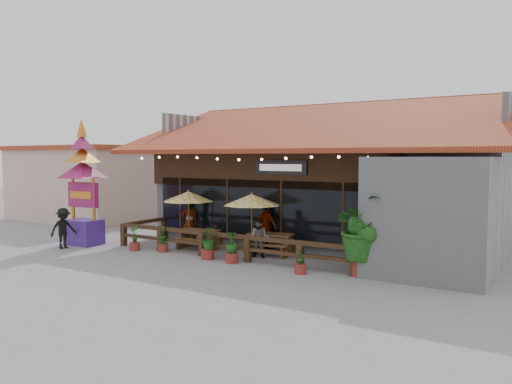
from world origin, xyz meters
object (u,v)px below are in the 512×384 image
Objects in this scene: picnic_table_left at (200,236)px; picnic_table_right at (271,240)px; pedestrian at (63,228)px; thai_sign_tower at (83,173)px; tropical_plant at (363,229)px; umbrella_right at (252,200)px; umbrella_left at (188,197)px.

picnic_table_right is (3.01, 0.40, 0.03)m from picnic_table_left.
picnic_table_right is 8.21m from pedestrian.
thai_sign_tower is 11.76m from tropical_plant.
tropical_plant is (11.63, 0.82, -1.51)m from thai_sign_tower.
tropical_plant is 11.71m from pedestrian.
thai_sign_tower is at bearing 17.07° from pedestrian.
tropical_plant is at bearing -18.87° from picnic_table_right.
picnic_table_right is 4.32m from tropical_plant.
umbrella_right is 4.86m from tropical_plant.
umbrella_right reaches higher than picnic_table_left.
picnic_table_right is (0.68, 0.22, -1.48)m from umbrella_right.
tropical_plant reaches higher than umbrella_left.
tropical_plant is at bearing -7.87° from picnic_table_left.
picnic_table_right is at bearing -54.78° from pedestrian.
picnic_table_left is 0.30× the size of thai_sign_tower.
pedestrian is at bearing -156.71° from picnic_table_right.
thai_sign_tower is 3.47× the size of pedestrian.
umbrella_left is at bearing 176.17° from umbrella_right.
thai_sign_tower reaches higher than pedestrian.
pedestrian is at bearing -84.86° from thai_sign_tower.
umbrella_right is at bearing 166.21° from tropical_plant.
umbrella_right is 1.46× the size of pedestrian.
picnic_table_left is 1.05× the size of pedestrian.
picnic_table_right is 1.15× the size of pedestrian.
thai_sign_tower reaches higher than tropical_plant.
tropical_plant is at bearing 4.02° from thai_sign_tower.
umbrella_left is at bearing 30.17° from thai_sign_tower.
picnic_table_left is 3.03m from picnic_table_right.
tropical_plant is at bearing -9.82° from umbrella_left.
umbrella_right is at bearing 15.81° from thai_sign_tower.
picnic_table_left is 5.36m from pedestrian.
pedestrian is at bearing -138.46° from umbrella_left.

